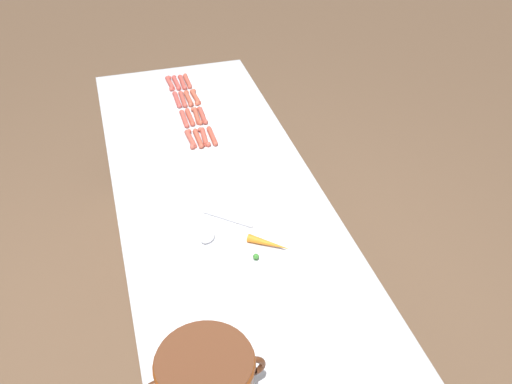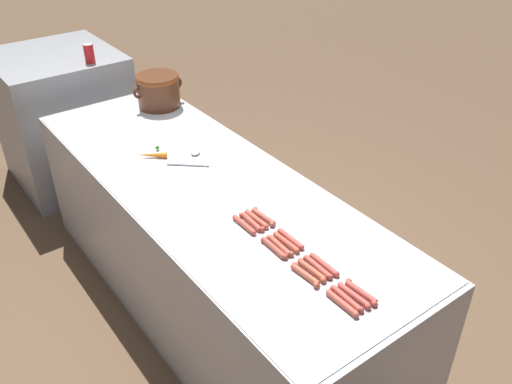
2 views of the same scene
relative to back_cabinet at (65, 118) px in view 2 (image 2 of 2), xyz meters
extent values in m
plane|color=brown|center=(0.09, -1.86, -0.49)|extent=(20.00, 20.00, 0.00)
cube|color=#ADAFB5|center=(0.09, -1.86, -0.08)|extent=(0.85, 2.47, 0.82)
cube|color=silver|center=(0.09, -1.86, 0.33)|extent=(0.83, 2.42, 0.00)
cube|color=#939599|center=(0.00, 0.00, 0.00)|extent=(0.83, 0.86, 0.98)
cylinder|color=#B84F3E|center=(0.03, -2.87, 0.34)|extent=(0.03, 0.14, 0.02)
sphere|color=#B84F3E|center=(0.03, -2.94, 0.34)|extent=(0.02, 0.02, 0.02)
sphere|color=#B84F3E|center=(0.03, -2.80, 0.34)|extent=(0.02, 0.02, 0.02)
cylinder|color=#B8523C|center=(0.02, -2.68, 0.34)|extent=(0.03, 0.14, 0.02)
sphere|color=#B8523C|center=(0.02, -2.75, 0.34)|extent=(0.02, 0.02, 0.02)
sphere|color=#B8523C|center=(0.03, -2.61, 0.34)|extent=(0.02, 0.02, 0.02)
cylinder|color=#AD493C|center=(0.03, -2.48, 0.34)|extent=(0.03, 0.14, 0.02)
sphere|color=#AD493C|center=(0.03, -2.55, 0.34)|extent=(0.02, 0.02, 0.02)
sphere|color=#AD493C|center=(0.02, -2.41, 0.34)|extent=(0.02, 0.02, 0.02)
cylinder|color=#B24A38|center=(0.02, -2.27, 0.34)|extent=(0.02, 0.14, 0.02)
sphere|color=#B24A38|center=(0.02, -2.34, 0.34)|extent=(0.02, 0.02, 0.02)
sphere|color=#B24A38|center=(0.02, -2.21, 0.34)|extent=(0.02, 0.02, 0.02)
cylinder|color=#B1473E|center=(0.06, -2.87, 0.34)|extent=(0.03, 0.14, 0.02)
sphere|color=#B1473E|center=(0.06, -2.93, 0.34)|extent=(0.02, 0.02, 0.02)
sphere|color=#B1473E|center=(0.06, -2.80, 0.34)|extent=(0.02, 0.02, 0.02)
cylinder|color=#B0503B|center=(0.06, -2.67, 0.34)|extent=(0.03, 0.14, 0.02)
sphere|color=#B0503B|center=(0.06, -2.74, 0.34)|extent=(0.02, 0.02, 0.02)
sphere|color=#B0503B|center=(0.06, -2.60, 0.34)|extent=(0.02, 0.02, 0.02)
cylinder|color=#AE4F3A|center=(0.06, -2.48, 0.34)|extent=(0.03, 0.14, 0.02)
sphere|color=#AE4F3A|center=(0.06, -2.55, 0.34)|extent=(0.02, 0.02, 0.02)
sphere|color=#AE4F3A|center=(0.05, -2.41, 0.34)|extent=(0.02, 0.02, 0.02)
cylinder|color=#B84D3E|center=(0.06, -2.28, 0.34)|extent=(0.03, 0.14, 0.02)
sphere|color=#B84D3E|center=(0.06, -2.35, 0.34)|extent=(0.02, 0.02, 0.02)
sphere|color=#B84D3E|center=(0.06, -2.21, 0.34)|extent=(0.02, 0.02, 0.02)
cylinder|color=#B64941|center=(0.09, -2.87, 0.34)|extent=(0.03, 0.14, 0.02)
sphere|color=#B64941|center=(0.09, -2.94, 0.34)|extent=(0.02, 0.02, 0.02)
sphere|color=#B64941|center=(0.09, -2.80, 0.34)|extent=(0.02, 0.02, 0.02)
cylinder|color=#AC493D|center=(0.09, -2.67, 0.34)|extent=(0.03, 0.14, 0.02)
sphere|color=#AC493D|center=(0.09, -2.74, 0.34)|extent=(0.02, 0.02, 0.02)
sphere|color=#AC493D|center=(0.09, -2.60, 0.34)|extent=(0.02, 0.02, 0.02)
cylinder|color=#B84B3A|center=(0.09, -2.48, 0.34)|extent=(0.03, 0.14, 0.02)
sphere|color=#B84B3A|center=(0.09, -2.55, 0.34)|extent=(0.02, 0.02, 0.02)
sphere|color=#B84B3A|center=(0.09, -2.41, 0.34)|extent=(0.02, 0.02, 0.02)
cylinder|color=#B04D3A|center=(0.09, -2.27, 0.34)|extent=(0.03, 0.14, 0.02)
sphere|color=#B04D3A|center=(0.09, -2.34, 0.34)|extent=(0.02, 0.02, 0.02)
sphere|color=#B04D3A|center=(0.09, -2.20, 0.34)|extent=(0.02, 0.02, 0.02)
cylinder|color=#B94940|center=(0.12, -2.87, 0.34)|extent=(0.03, 0.14, 0.02)
sphere|color=#B94940|center=(0.12, -2.94, 0.34)|extent=(0.02, 0.02, 0.02)
sphere|color=#B94940|center=(0.13, -2.80, 0.34)|extent=(0.02, 0.02, 0.02)
cylinder|color=#B44840|center=(0.12, -2.68, 0.34)|extent=(0.03, 0.14, 0.02)
sphere|color=#B44840|center=(0.12, -2.75, 0.34)|extent=(0.02, 0.02, 0.02)
sphere|color=#B44840|center=(0.12, -2.61, 0.34)|extent=(0.02, 0.02, 0.02)
cylinder|color=#B64A3F|center=(0.12, -2.47, 0.34)|extent=(0.03, 0.14, 0.02)
sphere|color=#B64A3F|center=(0.12, -2.54, 0.34)|extent=(0.02, 0.02, 0.02)
sphere|color=#B64A3F|center=(0.12, -2.40, 0.34)|extent=(0.02, 0.02, 0.02)
cylinder|color=#B14E3F|center=(0.13, -2.28, 0.34)|extent=(0.03, 0.14, 0.02)
sphere|color=#B14E3F|center=(0.12, -2.35, 0.34)|extent=(0.02, 0.02, 0.02)
sphere|color=#B14E3F|center=(0.13, -2.21, 0.34)|extent=(0.02, 0.02, 0.02)
cylinder|color=#562D19|center=(0.34, -0.91, 0.43)|extent=(0.26, 0.26, 0.20)
torus|color=brown|center=(0.34, -0.91, 0.52)|extent=(0.27, 0.27, 0.03)
torus|color=#562D19|center=(0.21, -0.91, 0.45)|extent=(0.08, 0.02, 0.08)
torus|color=#562D19|center=(0.48, -0.91, 0.45)|extent=(0.08, 0.02, 0.08)
cylinder|color=#B7B7BC|center=(0.10, -1.67, 0.34)|extent=(0.17, 0.16, 0.01)
ellipsoid|color=#B7B7BC|center=(0.20, -1.58, 0.34)|extent=(0.08, 0.09, 0.02)
cone|color=orange|center=(-0.01, -1.48, 0.35)|extent=(0.15, 0.13, 0.03)
sphere|color=#387F2D|center=(0.05, -1.43, 0.35)|extent=(0.02, 0.02, 0.02)
cylinder|color=red|center=(0.15, -0.33, 0.55)|extent=(0.07, 0.07, 0.12)
cylinder|color=silver|center=(0.15, -0.33, 0.62)|extent=(0.06, 0.06, 0.00)
camera|label=1|loc=(0.47, 0.01, 1.79)|focal=40.24mm
camera|label=2|loc=(-1.07, -3.83, 1.74)|focal=38.10mm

